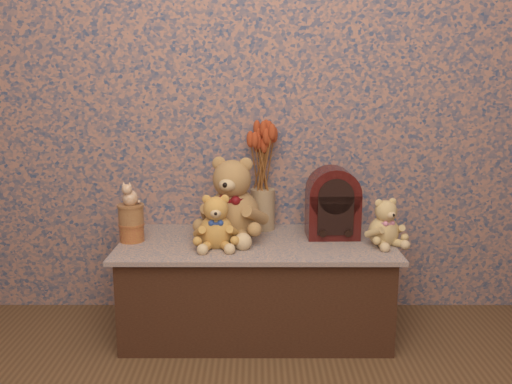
{
  "coord_description": "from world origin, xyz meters",
  "views": [
    {
      "loc": [
        0.0,
        -1.2,
        1.17
      ],
      "look_at": [
        0.0,
        1.16,
        0.68
      ],
      "focal_mm": 38.26,
      "sensor_mm": 36.0,
      "label": 1
    }
  ],
  "objects_px": {
    "teddy_small": "(384,220)",
    "cathedral_radio": "(333,202)",
    "teddy_large": "(233,194)",
    "teddy_medium": "(216,219)",
    "biscuit_tin_lower": "(132,233)",
    "cat_figurine": "(130,193)",
    "ceramic_vase": "(263,209)"
  },
  "relations": [
    {
      "from": "teddy_large",
      "to": "cat_figurine",
      "type": "distance_m",
      "value": 0.47
    },
    {
      "from": "teddy_small",
      "to": "cat_figurine",
      "type": "relative_size",
      "value": 2.01
    },
    {
      "from": "cathedral_radio",
      "to": "ceramic_vase",
      "type": "height_order",
      "value": "cathedral_radio"
    },
    {
      "from": "teddy_large",
      "to": "cat_figurine",
      "type": "xyz_separation_m",
      "value": [
        -0.46,
        -0.07,
        0.02
      ]
    },
    {
      "from": "teddy_large",
      "to": "cathedral_radio",
      "type": "relative_size",
      "value": 1.24
    },
    {
      "from": "teddy_medium",
      "to": "ceramic_vase",
      "type": "height_order",
      "value": "teddy_medium"
    },
    {
      "from": "teddy_large",
      "to": "teddy_small",
      "type": "height_order",
      "value": "teddy_large"
    },
    {
      "from": "teddy_small",
      "to": "cathedral_radio",
      "type": "relative_size",
      "value": 0.69
    },
    {
      "from": "teddy_medium",
      "to": "ceramic_vase",
      "type": "distance_m",
      "value": 0.36
    },
    {
      "from": "teddy_medium",
      "to": "teddy_small",
      "type": "bearing_deg",
      "value": -0.88
    },
    {
      "from": "teddy_small",
      "to": "biscuit_tin_lower",
      "type": "height_order",
      "value": "teddy_small"
    },
    {
      "from": "teddy_large",
      "to": "teddy_medium",
      "type": "xyz_separation_m",
      "value": [
        -0.07,
        -0.15,
        -0.08
      ]
    },
    {
      "from": "ceramic_vase",
      "to": "cat_figurine",
      "type": "bearing_deg",
      "value": -160.91
    },
    {
      "from": "teddy_medium",
      "to": "cathedral_radio",
      "type": "bearing_deg",
      "value": 13.14
    },
    {
      "from": "ceramic_vase",
      "to": "biscuit_tin_lower",
      "type": "distance_m",
      "value": 0.64
    },
    {
      "from": "cathedral_radio",
      "to": "biscuit_tin_lower",
      "type": "relative_size",
      "value": 2.96
    },
    {
      "from": "teddy_small",
      "to": "cathedral_radio",
      "type": "bearing_deg",
      "value": 129.19
    },
    {
      "from": "ceramic_vase",
      "to": "biscuit_tin_lower",
      "type": "xyz_separation_m",
      "value": [
        -0.6,
        -0.21,
        -0.06
      ]
    },
    {
      "from": "teddy_small",
      "to": "cat_figurine",
      "type": "bearing_deg",
      "value": 157.09
    },
    {
      "from": "teddy_large",
      "to": "teddy_medium",
      "type": "distance_m",
      "value": 0.18
    },
    {
      "from": "teddy_small",
      "to": "cathedral_radio",
      "type": "xyz_separation_m",
      "value": [
        -0.21,
        0.13,
        0.05
      ]
    },
    {
      "from": "cathedral_radio",
      "to": "ceramic_vase",
      "type": "relative_size",
      "value": 1.65
    },
    {
      "from": "teddy_large",
      "to": "ceramic_vase",
      "type": "height_order",
      "value": "teddy_large"
    },
    {
      "from": "teddy_small",
      "to": "cat_figurine",
      "type": "xyz_separation_m",
      "value": [
        -1.14,
        0.05,
        0.11
      ]
    },
    {
      "from": "teddy_large",
      "to": "teddy_medium",
      "type": "relative_size",
      "value": 1.61
    },
    {
      "from": "teddy_small",
      "to": "cat_figurine",
      "type": "height_order",
      "value": "cat_figurine"
    },
    {
      "from": "cat_figurine",
      "to": "biscuit_tin_lower",
      "type": "bearing_deg",
      "value": 0.0
    },
    {
      "from": "cathedral_radio",
      "to": "teddy_large",
      "type": "bearing_deg",
      "value": 179.65
    },
    {
      "from": "teddy_small",
      "to": "ceramic_vase",
      "type": "distance_m",
      "value": 0.6
    },
    {
      "from": "teddy_small",
      "to": "biscuit_tin_lower",
      "type": "bearing_deg",
      "value": 157.09
    },
    {
      "from": "biscuit_tin_lower",
      "to": "teddy_large",
      "type": "bearing_deg",
      "value": 8.31
    },
    {
      "from": "teddy_medium",
      "to": "biscuit_tin_lower",
      "type": "height_order",
      "value": "teddy_medium"
    }
  ]
}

